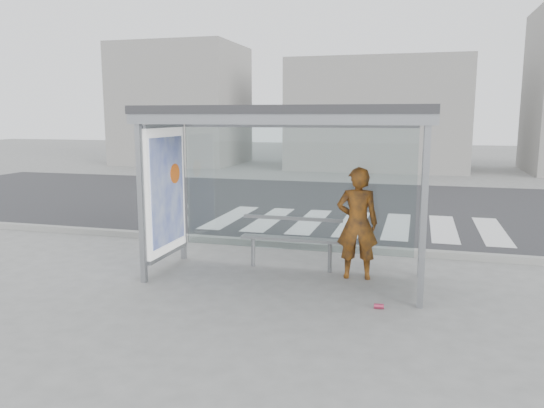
{
  "coord_description": "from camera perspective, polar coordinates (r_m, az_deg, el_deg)",
  "views": [
    {
      "loc": [
        1.9,
        -7.58,
        2.48
      ],
      "look_at": [
        -0.25,
        0.2,
        1.13
      ],
      "focal_mm": 35.0,
      "sensor_mm": 36.0,
      "label": 1
    }
  ],
  "objects": [
    {
      "name": "bench",
      "position": [
        8.62,
        2.06,
        -3.71
      ],
      "size": [
        1.65,
        0.21,
        0.85
      ],
      "color": "slate",
      "rests_on": "ground"
    },
    {
      "name": "road",
      "position": [
        14.91,
        7.92,
        -0.13
      ],
      "size": [
        30.0,
        10.0,
        0.01
      ],
      "primitive_type": "cube",
      "color": "#2B2B2E",
      "rests_on": "ground"
    },
    {
      "name": "curb",
      "position": [
        10.02,
        4.08,
        -4.5
      ],
      "size": [
        30.0,
        0.18,
        0.12
      ],
      "primitive_type": "cube",
      "color": "gray",
      "rests_on": "ground"
    },
    {
      "name": "building_center",
      "position": [
        25.65,
        11.36,
        9.38
      ],
      "size": [
        8.0,
        5.0,
        5.0
      ],
      "primitive_type": "cube",
      "color": "gray",
      "rests_on": "ground"
    },
    {
      "name": "bus_shelter",
      "position": [
        7.99,
        -1.08,
        5.94
      ],
      "size": [
        4.25,
        1.65,
        2.62
      ],
      "color": "gray",
      "rests_on": "ground"
    },
    {
      "name": "crosswalk",
      "position": [
        12.41,
        8.68,
        -2.11
      ],
      "size": [
        6.55,
        3.0,
        0.0
      ],
      "color": "silver",
      "rests_on": "ground"
    },
    {
      "name": "soda_can",
      "position": [
        7.14,
        11.41,
        -10.73
      ],
      "size": [
        0.13,
        0.09,
        0.07
      ],
      "primitive_type": "cylinder",
      "rotation": [
        0.0,
        1.57,
        0.13
      ],
      "color": "#BF385A",
      "rests_on": "ground"
    },
    {
      "name": "building_left",
      "position": [
        28.22,
        -9.65,
        10.44
      ],
      "size": [
        6.0,
        5.0,
        6.0
      ],
      "primitive_type": "cube",
      "color": "gray",
      "rests_on": "ground"
    },
    {
      "name": "person",
      "position": [
        8.16,
        9.16,
        -2.06
      ],
      "size": [
        0.68,
        0.49,
        1.72
      ],
      "primitive_type": "imported",
      "rotation": [
        0.0,
        0.0,
        3.28
      ],
      "color": "#CF4613",
      "rests_on": "ground"
    },
    {
      "name": "ground",
      "position": [
        8.2,
        1.35,
        -8.1
      ],
      "size": [
        80.0,
        80.0,
        0.0
      ],
      "primitive_type": "plane",
      "color": "slate",
      "rests_on": "ground"
    }
  ]
}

